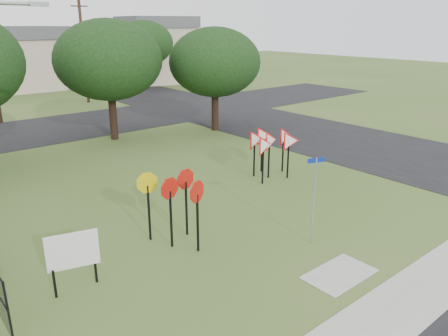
{
  "coord_description": "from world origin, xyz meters",
  "views": [
    {
      "loc": [
        -9.07,
        -8.34,
        6.53
      ],
      "look_at": [
        0.39,
        3.0,
        1.6
      ],
      "focal_mm": 35.0,
      "sensor_mm": 36.0,
      "label": 1
    }
  ],
  "objects_px": {
    "street_name_sign": "(314,195)",
    "info_board": "(73,253)",
    "stop_sign_cluster": "(175,192)",
    "yield_sign_cluster": "(270,142)"
  },
  "relations": [
    {
      "from": "stop_sign_cluster",
      "to": "yield_sign_cluster",
      "type": "height_order",
      "value": "stop_sign_cluster"
    },
    {
      "from": "info_board",
      "to": "stop_sign_cluster",
      "type": "bearing_deg",
      "value": 7.68
    },
    {
      "from": "stop_sign_cluster",
      "to": "info_board",
      "type": "distance_m",
      "value": 3.48
    },
    {
      "from": "street_name_sign",
      "to": "yield_sign_cluster",
      "type": "bearing_deg",
      "value": 56.42
    },
    {
      "from": "stop_sign_cluster",
      "to": "info_board",
      "type": "relative_size",
      "value": 1.41
    },
    {
      "from": "stop_sign_cluster",
      "to": "yield_sign_cluster",
      "type": "distance_m",
      "value": 7.13
    },
    {
      "from": "street_name_sign",
      "to": "yield_sign_cluster",
      "type": "height_order",
      "value": "street_name_sign"
    },
    {
      "from": "street_name_sign",
      "to": "stop_sign_cluster",
      "type": "bearing_deg",
      "value": 140.05
    },
    {
      "from": "street_name_sign",
      "to": "info_board",
      "type": "bearing_deg",
      "value": 161.33
    },
    {
      "from": "street_name_sign",
      "to": "stop_sign_cluster",
      "type": "height_order",
      "value": "street_name_sign"
    }
  ]
}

